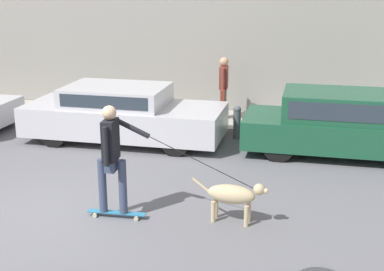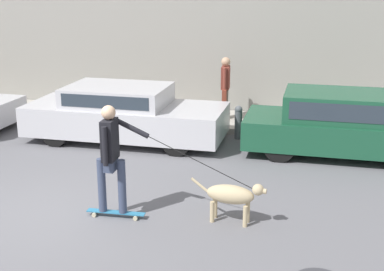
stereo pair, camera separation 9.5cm
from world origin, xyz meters
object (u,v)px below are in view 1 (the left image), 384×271
Objects in this scene: skateboarder at (112,154)px; fire_hydrant at (237,121)px; parked_car_2 at (342,125)px; pedestrian_with_bag at (224,85)px; parked_car_1 at (123,114)px; dog at (233,195)px.

skateboarder is 4.82m from fire_hydrant.
skateboarder is 3.40× the size of fire_hydrant.
fire_hydrant is at bearing 72.03° from skateboarder.
pedestrian_with_bag is at bearing 147.10° from parked_car_2.
parked_car_1 is 2.77m from pedestrian_with_bag.
fire_hydrant is (0.50, -1.16, -0.60)m from pedestrian_with_bag.
parked_car_2 is at bearing 142.37° from pedestrian_with_bag.
pedestrian_with_bag is (2.01, 1.87, 0.39)m from parked_car_1.
dog is at bearing -114.79° from parked_car_2.
pedestrian_with_bag is at bearing 79.97° from skateboarder.
skateboarder is at bearing -131.93° from parked_car_2.
fire_hydrant is at bearing 109.60° from pedestrian_with_bag.
pedestrian_with_bag reaches higher than dog.
dog is 1.51× the size of fire_hydrant.
parked_car_1 is at bearing 135.48° from dog.
fire_hydrant is (-0.51, 4.39, -0.03)m from dog.
pedestrian_with_bag is 1.40m from fire_hydrant.
parked_car_1 is 4.08m from skateboarder.
dog is 1.94m from skateboarder.
pedestrian_with_bag is (0.82, 5.76, -0.03)m from skateboarder.
parked_car_2 is 5.32m from skateboarder.
fire_hydrant is at bearing 102.70° from dog.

